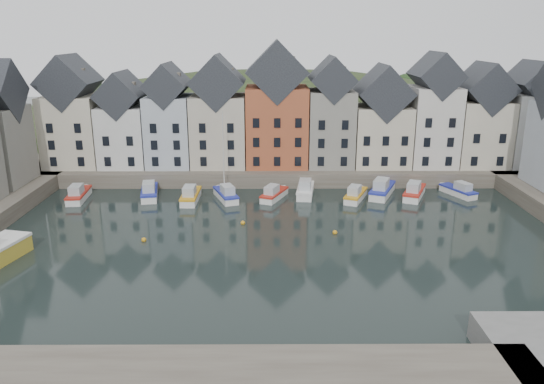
{
  "coord_description": "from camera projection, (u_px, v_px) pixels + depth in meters",
  "views": [
    {
      "loc": [
        -1.01,
        -47.93,
        20.74
      ],
      "look_at": [
        -0.74,
        6.0,
        4.38
      ],
      "focal_mm": 35.0,
      "sensor_mm": 36.0,
      "label": 1
    }
  ],
  "objects": [
    {
      "name": "boat_h",
      "position": [
        382.0,
        190.0,
        69.61
      ],
      "size": [
        4.77,
        7.32,
        2.7
      ],
      "rotation": [
        0.0,
        0.0,
        -0.4
      ],
      "color": "silver",
      "rests_on": "ground"
    },
    {
      "name": "boat_i",
      "position": [
        414.0,
        192.0,
        68.85
      ],
      "size": [
        4.43,
        6.73,
        2.48
      ],
      "rotation": [
        0.0,
        0.0,
        -0.41
      ],
      "color": "silver",
      "rests_on": "ground"
    },
    {
      "name": "far_quay",
      "position": [
        276.0,
        167.0,
        80.31
      ],
      "size": [
        90.0,
        16.0,
        2.0
      ],
      "primitive_type": "cube",
      "color": "#50473D",
      "rests_on": "ground"
    },
    {
      "name": "boat_f",
      "position": [
        305.0,
        190.0,
        69.84
      ],
      "size": [
        2.83,
        6.75,
        2.51
      ],
      "rotation": [
        0.0,
        0.0,
        -0.13
      ],
      "color": "silver",
      "rests_on": "ground"
    },
    {
      "name": "boat_b",
      "position": [
        149.0,
        192.0,
        68.9
      ],
      "size": [
        3.13,
        6.72,
        2.48
      ],
      "rotation": [
        0.0,
        0.0,
        0.18
      ],
      "color": "silver",
      "rests_on": "ground"
    },
    {
      "name": "boat_c",
      "position": [
        191.0,
        196.0,
        67.37
      ],
      "size": [
        2.02,
        6.3,
        2.41
      ],
      "rotation": [
        0.0,
        0.0,
        -0.01
      ],
      "color": "silver",
      "rests_on": "ground"
    },
    {
      "name": "boat_a",
      "position": [
        78.0,
        195.0,
        67.87
      ],
      "size": [
        2.39,
        6.3,
        2.37
      ],
      "rotation": [
        0.0,
        0.0,
        0.08
      ],
      "color": "silver",
      "rests_on": "ground"
    },
    {
      "name": "boat_j",
      "position": [
        459.0,
        191.0,
        69.79
      ],
      "size": [
        3.79,
        5.77,
        2.13
      ],
      "rotation": [
        0.0,
        0.0,
        0.41
      ],
      "color": "silver",
      "rests_on": "ground"
    },
    {
      "name": "ground",
      "position": [
        280.0,
        252.0,
        51.89
      ],
      "size": [
        260.0,
        260.0,
        0.0
      ],
      "primitive_type": "plane",
      "color": "black",
      "rests_on": "ground"
    },
    {
      "name": "boat_e",
      "position": [
        274.0,
        194.0,
        68.27
      ],
      "size": [
        3.87,
        5.9,
        2.18
      ],
      "rotation": [
        0.0,
        0.0,
        -0.41
      ],
      "color": "silver",
      "rests_on": "ground"
    },
    {
      "name": "hillside",
      "position": [
        274.0,
        225.0,
        110.7
      ],
      "size": [
        153.6,
        70.4,
        64.0
      ],
      "color": "#213118",
      "rests_on": "ground"
    },
    {
      "name": "far_terrace",
      "position": [
        299.0,
        118.0,
        76.13
      ],
      "size": [
        72.37,
        8.16,
        17.78
      ],
      "color": "beige",
      "rests_on": "far_quay"
    },
    {
      "name": "boat_g",
      "position": [
        355.0,
        195.0,
        67.85
      ],
      "size": [
        3.9,
        6.08,
        2.24
      ],
      "rotation": [
        0.0,
        0.0,
        -0.39
      ],
      "color": "silver",
      "rests_on": "ground"
    },
    {
      "name": "mooring_buoys",
      "position": [
        242.0,
        231.0,
        56.94
      ],
      "size": [
        20.5,
        5.5,
        0.5
      ],
      "color": "orange",
      "rests_on": "ground"
    },
    {
      "name": "boat_d",
      "position": [
        226.0,
        194.0,
        67.98
      ],
      "size": [
        3.83,
        6.27,
        11.46
      ],
      "rotation": [
        0.0,
        0.0,
        0.35
      ],
      "color": "silver",
      "rests_on": "ground"
    }
  ]
}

